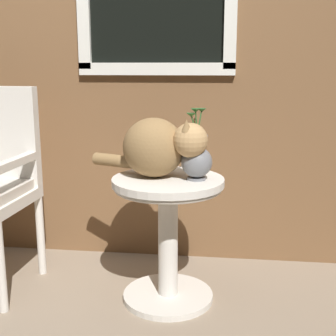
# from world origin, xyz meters

# --- Properties ---
(ground_plane) EXTENTS (6.00, 6.00, 0.00)m
(ground_plane) POSITION_xyz_m (0.00, 0.00, 0.00)
(ground_plane) COLOR gray
(back_wall) EXTENTS (4.00, 0.07, 2.60)m
(back_wall) POSITION_xyz_m (0.00, 0.65, 1.31)
(back_wall) COLOR brown
(back_wall) RESTS_ON ground_plane
(wicker_side_table) EXTENTS (0.54, 0.54, 0.63)m
(wicker_side_table) POSITION_xyz_m (0.29, 0.09, 0.42)
(wicker_side_table) COLOR silver
(wicker_side_table) RESTS_ON ground_plane
(cat) EXTENTS (0.60, 0.38, 0.30)m
(cat) POSITION_xyz_m (0.24, 0.10, 0.78)
(cat) COLOR olive
(cat) RESTS_ON wicker_side_table
(pewter_vase_with_ivy) EXTENTS (0.15, 0.15, 0.34)m
(pewter_vase_with_ivy) POSITION_xyz_m (0.43, 0.07, 0.74)
(pewter_vase_with_ivy) COLOR slate
(pewter_vase_with_ivy) RESTS_ON wicker_side_table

